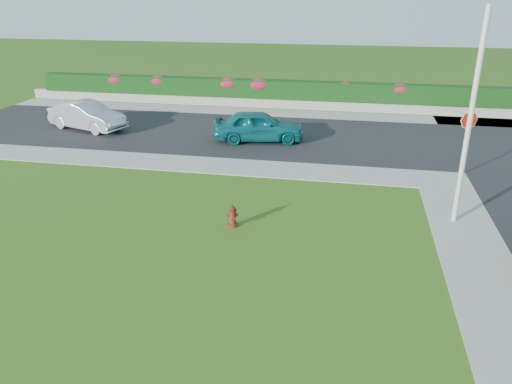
% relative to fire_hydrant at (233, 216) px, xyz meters
% --- Properties ---
extents(ground, '(120.00, 120.00, 0.00)m').
position_rel_fire_hydrant_xyz_m(ground, '(0.09, -3.54, -0.34)').
color(ground, black).
rests_on(ground, ground).
extents(street_far, '(26.00, 8.00, 0.04)m').
position_rel_fire_hydrant_xyz_m(street_far, '(-4.91, 10.46, -0.32)').
color(street_far, black).
rests_on(street_far, ground).
extents(sidewalk_far, '(24.00, 2.00, 0.04)m').
position_rel_fire_hydrant_xyz_m(sidewalk_far, '(-5.91, 5.46, -0.32)').
color(sidewalk_far, gray).
rests_on(sidewalk_far, ground).
extents(curb_corner, '(2.00, 2.00, 0.04)m').
position_rel_fire_hydrant_xyz_m(curb_corner, '(7.09, 5.46, -0.32)').
color(curb_corner, gray).
rests_on(curb_corner, ground).
extents(sidewalk_beyond, '(34.00, 2.00, 0.04)m').
position_rel_fire_hydrant_xyz_m(sidewalk_beyond, '(-0.91, 15.46, -0.32)').
color(sidewalk_beyond, gray).
rests_on(sidewalk_beyond, ground).
extents(retaining_wall, '(34.00, 0.40, 0.60)m').
position_rel_fire_hydrant_xyz_m(retaining_wall, '(-0.91, 16.96, -0.04)').
color(retaining_wall, gray).
rests_on(retaining_wall, ground).
extents(hedge, '(32.00, 0.90, 1.10)m').
position_rel_fire_hydrant_xyz_m(hedge, '(-0.91, 17.06, 0.81)').
color(hedge, black).
rests_on(hedge, retaining_wall).
extents(fire_hydrant, '(0.37, 0.35, 0.72)m').
position_rel_fire_hydrant_xyz_m(fire_hydrant, '(0.00, 0.00, 0.00)').
color(fire_hydrant, '#52130C').
rests_on(fire_hydrant, ground).
extents(sedan_teal, '(4.57, 2.51, 1.47)m').
position_rel_fire_hydrant_xyz_m(sedan_teal, '(-0.96, 9.42, 0.44)').
color(sedan_teal, '#0D5E66').
rests_on(sedan_teal, street_far).
extents(sedan_silver, '(4.62, 2.80, 1.44)m').
position_rel_fire_hydrant_xyz_m(sedan_silver, '(-10.22, 9.83, 0.42)').
color(sedan_silver, '#B2B5BA').
rests_on(sedan_silver, street_far).
extents(utility_pole, '(0.16, 0.16, 6.55)m').
position_rel_fire_hydrant_xyz_m(utility_pole, '(6.87, 1.68, 2.93)').
color(utility_pole, silver).
rests_on(utility_pole, ground).
extents(stop_sign, '(0.66, 0.30, 2.63)m').
position_rel_fire_hydrant_xyz_m(stop_sign, '(7.85, 6.19, 1.62)').
color(stop_sign, slate).
rests_on(stop_sign, ground).
extents(flower_clump_a, '(1.37, 0.88, 0.68)m').
position_rel_fire_hydrant_xyz_m(flower_clump_a, '(-11.90, 16.96, 1.09)').
color(flower_clump_a, '#BC2039').
rests_on(flower_clump_a, hedge).
extents(flower_clump_b, '(1.29, 0.83, 0.65)m').
position_rel_fire_hydrant_xyz_m(flower_clump_b, '(-9.00, 16.96, 1.10)').
color(flower_clump_b, '#BC2039').
rests_on(flower_clump_b, hedge).
extents(flower_clump_c, '(1.43, 0.92, 0.72)m').
position_rel_fire_hydrant_xyz_m(flower_clump_c, '(-4.32, 16.96, 1.07)').
color(flower_clump_c, '#BC2039').
rests_on(flower_clump_c, hedge).
extents(flower_clump_d, '(1.50, 0.96, 0.75)m').
position_rel_fire_hydrant_xyz_m(flower_clump_d, '(-2.36, 16.96, 1.06)').
color(flower_clump_d, '#BC2039').
rests_on(flower_clump_d, hedge).
extents(flower_clump_e, '(1.09, 0.70, 0.55)m').
position_rel_fire_hydrant_xyz_m(flower_clump_e, '(2.93, 16.96, 1.14)').
color(flower_clump_e, '#BC2039').
rests_on(flower_clump_e, hedge).
extents(flower_clump_f, '(1.29, 0.83, 0.64)m').
position_rel_fire_hydrant_xyz_m(flower_clump_f, '(6.12, 16.96, 1.10)').
color(flower_clump_f, '#BC2039').
rests_on(flower_clump_f, hedge).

